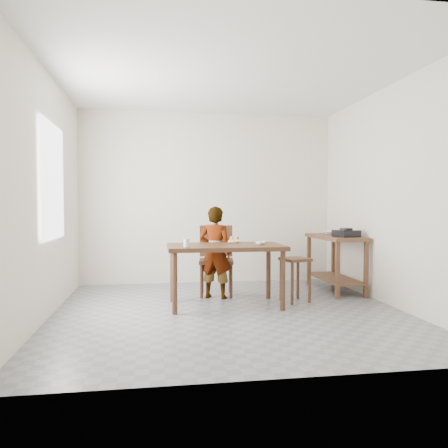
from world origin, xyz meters
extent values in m
cube|color=slate|center=(0.00, 0.00, -0.02)|extent=(4.00, 4.00, 0.04)
cube|color=white|center=(0.00, 0.00, 2.72)|extent=(4.00, 4.00, 0.04)
cube|color=silver|center=(0.00, 2.02, 1.35)|extent=(4.00, 0.04, 2.70)
cube|color=silver|center=(0.00, -2.02, 1.35)|extent=(4.00, 0.04, 2.70)
cube|color=silver|center=(-2.02, 0.00, 1.35)|extent=(0.04, 4.00, 2.70)
cube|color=silver|center=(2.02, 0.00, 1.35)|extent=(0.04, 4.00, 2.70)
cube|color=white|center=(-1.97, 0.20, 1.50)|extent=(0.02, 1.10, 1.30)
imported|color=silver|center=(-0.06, 0.77, 0.61)|extent=(0.53, 0.45, 1.22)
cylinder|color=silver|center=(-0.48, 0.12, 0.80)|extent=(0.08, 0.08, 0.09)
imported|color=white|center=(0.43, 0.25, 0.77)|extent=(0.16, 0.16, 0.04)
imported|color=white|center=(1.72, 1.24, 0.82)|extent=(0.22, 0.22, 0.05)
cube|color=black|center=(1.74, 0.69, 0.85)|extent=(0.34, 0.34, 0.09)
camera|label=1|loc=(-0.84, -4.93, 1.22)|focal=35.00mm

